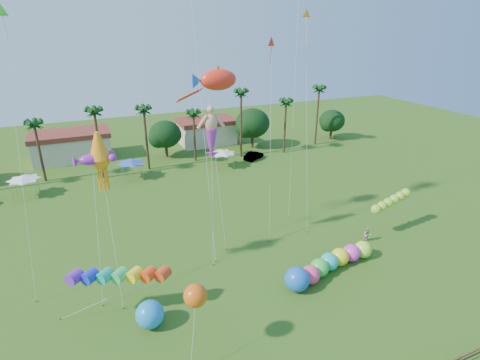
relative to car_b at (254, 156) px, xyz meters
name	(u,v)px	position (x,y,z in m)	size (l,w,h in m)	color
ground	(294,344)	(-14.34, -37.64, -0.67)	(160.00, 160.00, 0.00)	#285116
tree_line	(181,133)	(-10.78, 6.36, 3.60)	(69.46, 8.91, 11.00)	#3A2819
buildings_row	(138,141)	(-17.43, 12.36, 1.33)	(35.00, 7.00, 4.00)	beige
tent_row	(132,162)	(-20.34, -1.30, 2.08)	(31.00, 4.00, 0.60)	white
car_b	(254,156)	(0.00, 0.00, 0.00)	(1.43, 4.09, 1.35)	#4C4C54
spectator_b	(367,235)	(-0.20, -28.65, 0.14)	(0.79, 0.62, 1.63)	#ACA28F
caterpillar_inflatable	(327,265)	(-7.35, -31.55, 0.24)	(10.75, 3.92, 2.19)	#F44078
blue_ball	(150,314)	(-23.50, -31.77, 0.41)	(2.16, 2.16, 2.16)	#1983E3
rainbow_tube	(139,280)	(-23.85, -30.25, 2.63)	(9.48, 4.71, 3.81)	red
green_worm	(376,209)	(1.23, -27.92, 2.53)	(9.05, 1.81, 3.84)	#95D930
orange_ball_kite	(195,296)	(-21.00, -35.92, 4.51)	(2.09, 2.45, 5.96)	#E45B12
merman_kite	(211,135)	(-15.30, -23.12, 11.20)	(2.47, 4.22, 14.20)	tan
fish_kite	(218,80)	(-13.35, -19.98, 15.73)	(5.70, 5.73, 17.54)	#FF2D1C
squid_kite	(101,160)	(-25.13, -24.73, 10.71)	(1.78, 5.25, 13.76)	orange
lobster_kite	(92,160)	(-25.79, -24.88, 10.87)	(3.60, 4.55, 12.18)	purple
delta_kite_red	(271,47)	(-8.04, -20.64, 18.66)	(2.33, 4.49, 20.30)	red
delta_kite_yellow	(306,21)	(-3.69, -19.77, 20.97)	(1.83, 5.05, 22.82)	orange
delta_kite_green	(3,21)	(-30.10, -21.88, 20.86)	(2.27, 4.06, 22.68)	#46F239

